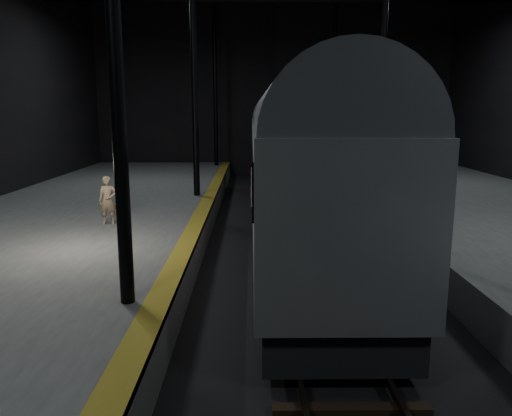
{
  "coord_description": "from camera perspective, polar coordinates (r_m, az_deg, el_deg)",
  "views": [
    {
      "loc": [
        -1.51,
        -12.77,
        4.47
      ],
      "look_at": [
        -1.38,
        -0.02,
        2.0
      ],
      "focal_mm": 35.0,
      "sensor_mm": 36.0,
      "label": 1
    }
  ],
  "objects": [
    {
      "name": "track",
      "position": [
        13.6,
        5.9,
        -7.99
      ],
      "size": [
        2.4,
        43.0,
        0.24
      ],
      "color": "#3F3328",
      "rests_on": "ground"
    },
    {
      "name": "platform_left",
      "position": [
        14.66,
        -24.79,
        -5.79
      ],
      "size": [
        9.0,
        43.8,
        1.0
      ],
      "primitive_type": "cube",
      "color": "#4C4C4A",
      "rests_on": "ground"
    },
    {
      "name": "train",
      "position": [
        17.35,
        4.46,
        6.12
      ],
      "size": [
        3.03,
        20.22,
        5.4
      ],
      "color": "#ADB0B5",
      "rests_on": "ground"
    },
    {
      "name": "ground",
      "position": [
        13.62,
        5.89,
        -8.26
      ],
      "size": [
        44.0,
        44.0,
        0.0
      ],
      "primitive_type": "plane",
      "color": "black",
      "rests_on": "ground"
    },
    {
      "name": "woman",
      "position": [
        16.14,
        -16.58,
        0.84
      ],
      "size": [
        0.61,
        0.45,
        1.52
      ],
      "primitive_type": "imported",
      "rotation": [
        0.0,
        0.0,
        0.16
      ],
      "color": "tan",
      "rests_on": "platform_left"
    },
    {
      "name": "tactile_strip",
      "position": [
        13.35,
        -8.06,
        -4.19
      ],
      "size": [
        0.5,
        43.8,
        0.01
      ],
      "primitive_type": "cube",
      "color": "olive",
      "rests_on": "platform_left"
    }
  ]
}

